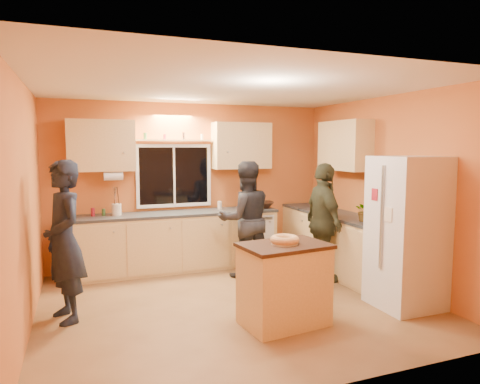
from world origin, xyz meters
name	(u,v)px	position (x,y,z in m)	size (l,w,h in m)	color
ground	(234,303)	(0.00, 0.00, 0.00)	(4.50, 4.50, 0.00)	brown
room_shell	(232,169)	(0.12, 0.41, 1.62)	(4.54, 4.04, 2.61)	#CF7535
back_counter	(198,239)	(0.01, 1.70, 0.45)	(4.23, 0.62, 0.90)	tan
right_counter	(346,245)	(1.95, 0.50, 0.45)	(0.62, 1.84, 0.90)	tan
refrigerator	(407,232)	(1.89, -0.80, 0.90)	(0.72, 0.70, 1.80)	silver
island	(284,284)	(0.30, -0.76, 0.45)	(0.98, 0.72, 0.88)	tan
bundt_pastry	(285,240)	(0.30, -0.76, 0.93)	(0.31, 0.31, 0.09)	tan
person_left	(64,241)	(-1.90, 0.19, 0.88)	(0.65, 0.42, 1.77)	black
person_center	(245,219)	(0.54, 0.99, 0.85)	(0.83, 0.64, 1.70)	black
person_right	(324,222)	(1.50, 0.41, 0.84)	(0.99, 0.41, 1.68)	#313521
mixing_bowl	(261,205)	(1.10, 1.71, 0.95)	(0.41, 0.41, 0.10)	black
utensil_crock	(117,210)	(-1.22, 1.73, 0.99)	(0.14, 0.14, 0.17)	beige
potted_plant	(365,210)	(1.89, 0.00, 1.05)	(0.27, 0.23, 0.30)	gray
red_box	(323,208)	(1.93, 1.12, 0.94)	(0.16, 0.12, 0.07)	maroon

